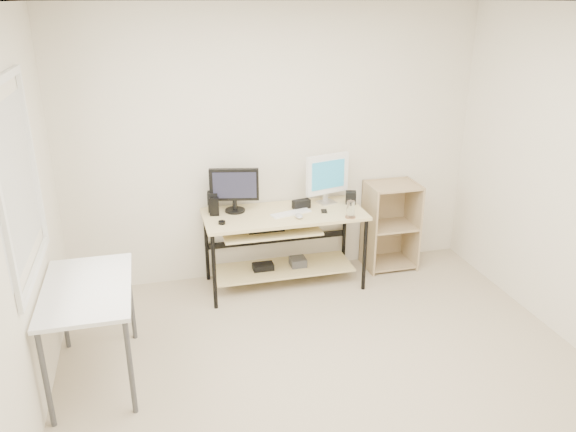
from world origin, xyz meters
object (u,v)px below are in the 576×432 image
at_px(side_table, 88,297).
at_px(black_monitor, 234,187).
at_px(white_imac, 327,175).
at_px(audio_controller, 214,206).
at_px(desk, 281,234).
at_px(shelf_unit, 389,224).

height_order(side_table, black_monitor, black_monitor).
bearing_deg(white_imac, audio_controller, 168.01).
bearing_deg(white_imac, side_table, -165.63).
relative_size(desk, white_imac, 3.09).
height_order(shelf_unit, white_imac, white_imac).
distance_m(black_monitor, white_imac, 0.91).
xyz_separation_m(desk, black_monitor, (-0.41, 0.14, 0.45)).
distance_m(black_monitor, audio_controller, 0.26).
distance_m(side_table, audio_controller, 1.56).
relative_size(side_table, audio_controller, 5.78).
bearing_deg(audio_controller, black_monitor, 25.88).
relative_size(side_table, shelf_unit, 1.11).
xyz_separation_m(side_table, audio_controller, (1.04, 1.15, 0.17)).
distance_m(desk, black_monitor, 0.63).
distance_m(side_table, shelf_unit, 3.09).
relative_size(desk, black_monitor, 3.30).
bearing_deg(audio_controller, desk, 2.69).
height_order(desk, audio_controller, audio_controller).
relative_size(desk, side_table, 1.50).
bearing_deg(shelf_unit, desk, -172.23).
xyz_separation_m(black_monitor, white_imac, (0.90, 0.00, 0.04)).
height_order(side_table, white_imac, white_imac).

